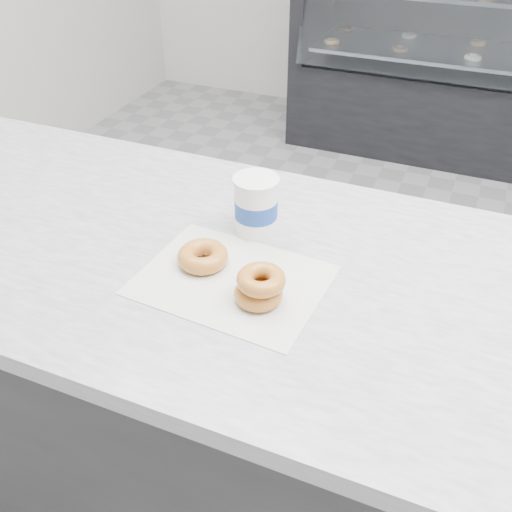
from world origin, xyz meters
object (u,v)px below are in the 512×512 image
(counter, at_px, (435,473))
(display_case, at_px, (508,73))
(donut_stack, at_px, (260,287))
(donut_single, at_px, (203,256))
(coffee_cup, at_px, (256,205))

(counter, bearing_deg, display_case, 90.00)
(donut_stack, bearing_deg, donut_single, 157.76)
(counter, height_order, donut_stack, donut_stack)
(counter, distance_m, donut_single, 0.70)
(donut_single, bearing_deg, donut_stack, -22.24)
(counter, relative_size, coffee_cup, 24.35)
(donut_single, bearing_deg, coffee_cup, 71.26)
(donut_single, relative_size, donut_stack, 1.07)
(counter, height_order, display_case, display_case)
(counter, xyz_separation_m, donut_stack, (-0.37, -0.10, 0.48))
(coffee_cup, bearing_deg, counter, -33.85)
(counter, relative_size, donut_single, 30.82)
(counter, distance_m, coffee_cup, 0.70)
(donut_stack, bearing_deg, coffee_cup, 114.30)
(donut_single, distance_m, coffee_cup, 0.16)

